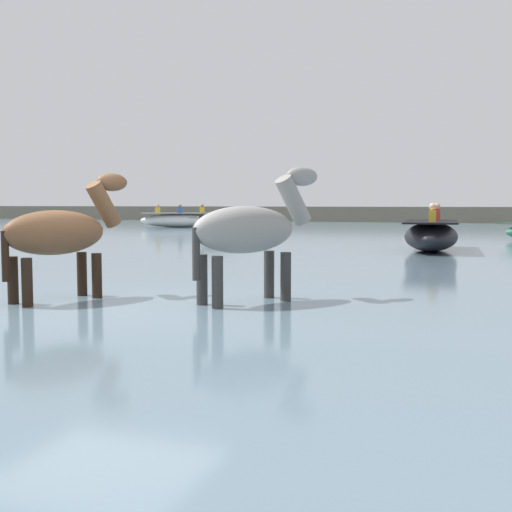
% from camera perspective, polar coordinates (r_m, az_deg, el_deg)
% --- Properties ---
extents(ground_plane, '(120.00, 120.00, 0.00)m').
position_cam_1_polar(ground_plane, '(8.49, -13.12, -6.85)').
color(ground_plane, '#666051').
extents(water_surface, '(90.00, 90.00, 0.39)m').
position_cam_1_polar(water_surface, '(17.63, 4.80, -0.22)').
color(water_surface, slate).
rests_on(water_surface, ground).
extents(horse_lead_bay, '(1.03, 1.89, 2.08)m').
position_cam_1_polar(horse_lead_bay, '(9.05, -16.50, 1.65)').
color(horse_lead_bay, brown).
rests_on(horse_lead_bay, ground).
extents(horse_trailing_grey, '(1.41, 1.82, 2.16)m').
position_cam_1_polar(horse_trailing_grey, '(8.48, -0.52, 1.95)').
color(horse_trailing_grey, gray).
rests_on(horse_trailing_grey, ground).
extents(boat_near_starboard, '(4.36, 2.88, 1.24)m').
position_cam_1_polar(boat_near_starboard, '(35.34, -6.57, 3.11)').
color(boat_near_starboard, silver).
rests_on(boat_near_starboard, water_surface).
extents(boat_near_port, '(1.49, 3.48, 0.86)m').
position_cam_1_polar(boat_near_port, '(27.79, -3.06, 2.67)').
color(boat_near_port, '#B2AD9E').
rests_on(boat_near_port, water_surface).
extents(boat_far_inshore, '(1.65, 4.01, 1.28)m').
position_cam_1_polar(boat_far_inshore, '(18.42, 14.88, 1.72)').
color(boat_far_inshore, black).
rests_on(boat_far_inshore, water_surface).
extents(far_shoreline, '(80.00, 2.40, 1.42)m').
position_cam_1_polar(far_shoreline, '(45.82, 14.14, 3.25)').
color(far_shoreline, '#605B4C').
rests_on(far_shoreline, ground).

